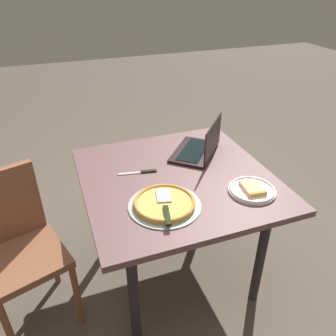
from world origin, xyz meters
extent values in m
plane|color=brown|center=(0.00, 0.00, 0.00)|extent=(12.00, 12.00, 0.00)
cube|color=brown|center=(0.00, 0.00, 0.71)|extent=(1.01, 1.02, 0.03)
cylinder|color=#2A262A|center=(-0.36, -0.36, 0.35)|extent=(0.05, 0.05, 0.69)
cylinder|color=#2A262A|center=(0.36, -0.36, 0.35)|extent=(0.05, 0.05, 0.69)
cylinder|color=#2A262A|center=(-0.36, 0.36, 0.35)|extent=(0.05, 0.05, 0.69)
cylinder|color=#2A262A|center=(0.36, 0.36, 0.35)|extent=(0.05, 0.05, 0.69)
cube|color=black|center=(0.19, 0.21, 0.74)|extent=(0.39, 0.41, 0.02)
cube|color=black|center=(0.19, 0.21, 0.75)|extent=(0.30, 0.32, 0.00)
cube|color=black|center=(0.28, 0.13, 0.85)|extent=(0.24, 0.27, 0.20)
cube|color=#364B82|center=(0.28, 0.14, 0.85)|extent=(0.21, 0.24, 0.18)
cylinder|color=white|center=(0.30, -0.27, 0.74)|extent=(0.24, 0.24, 0.01)
torus|color=silver|center=(0.30, -0.27, 0.75)|extent=(0.23, 0.23, 0.01)
cube|color=#EEB285|center=(0.30, -0.27, 0.75)|extent=(0.11, 0.14, 0.02)
cube|color=#BD8E40|center=(0.30, -0.33, 0.75)|extent=(0.10, 0.03, 0.03)
cylinder|color=#99A29C|center=(-0.15, -0.23, 0.73)|extent=(0.35, 0.35, 0.01)
cylinder|color=#DAAF52|center=(-0.15, -0.23, 0.74)|extent=(0.29, 0.29, 0.02)
torus|color=#C98A3E|center=(-0.15, -0.23, 0.75)|extent=(0.30, 0.30, 0.02)
cube|color=#A8ADC4|center=(-0.14, -0.18, 0.76)|extent=(0.09, 0.12, 0.00)
cube|color=black|center=(-0.18, -0.33, 0.76)|extent=(0.05, 0.14, 0.01)
cube|color=#BBB3B8|center=(-0.22, 0.11, 0.73)|extent=(0.16, 0.05, 0.00)
cube|color=black|center=(-0.13, 0.09, 0.73)|extent=(0.09, 0.04, 0.01)
cube|color=brown|center=(-0.84, -0.06, 0.45)|extent=(0.49, 0.49, 0.04)
cube|color=brown|center=(-0.90, 0.11, 0.68)|extent=(0.36, 0.15, 0.41)
cylinder|color=brown|center=(-0.96, -0.27, 0.22)|extent=(0.03, 0.03, 0.43)
cylinder|color=brown|center=(-0.63, -0.17, 0.22)|extent=(0.03, 0.03, 0.43)
cylinder|color=brown|center=(-0.73, 0.16, 0.22)|extent=(0.03, 0.03, 0.43)
camera|label=1|loc=(-0.58, -1.44, 1.71)|focal=35.86mm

